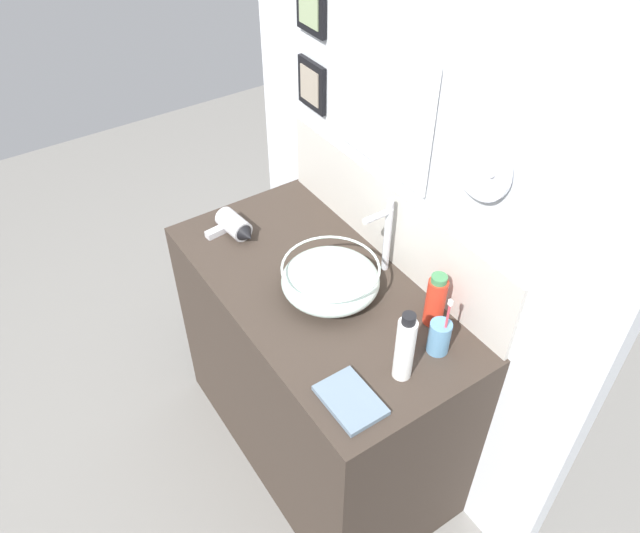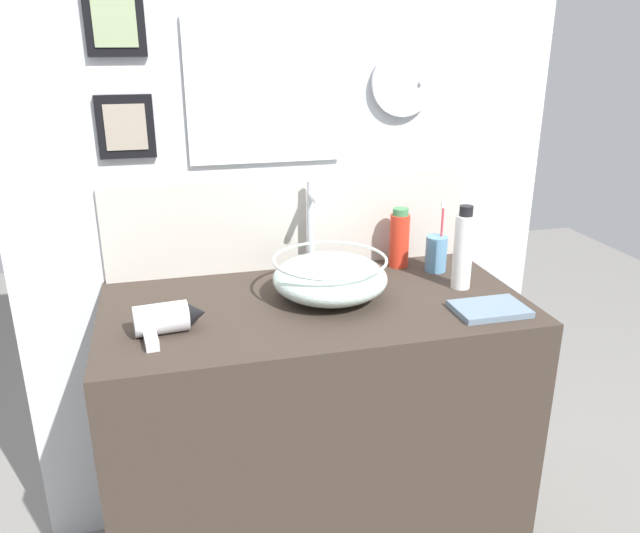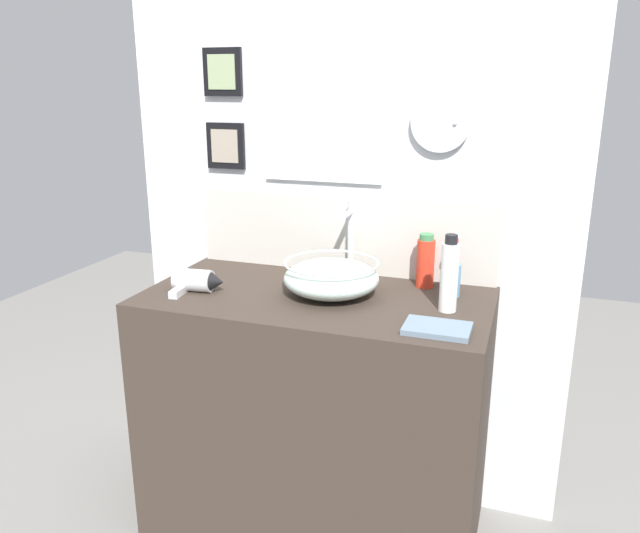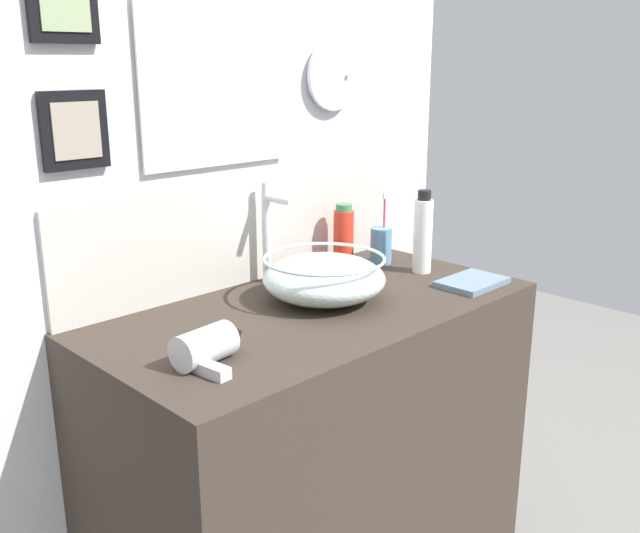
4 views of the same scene
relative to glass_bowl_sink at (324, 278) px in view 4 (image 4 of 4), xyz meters
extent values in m
cube|color=#382D26|center=(-0.05, -0.02, -0.50)|extent=(1.13, 0.58, 0.88)
cube|color=silver|center=(-0.05, 0.30, 0.29)|extent=(1.63, 0.06, 2.47)
cube|color=beige|center=(-0.05, 0.26, 0.08)|extent=(1.10, 0.02, 0.28)
cube|color=white|center=(-0.12, 0.27, 0.47)|extent=(0.37, 0.01, 0.34)
cube|color=white|center=(-0.12, 0.26, 0.47)|extent=(0.43, 0.01, 0.40)
cylinder|color=silver|center=(0.29, 0.25, 0.48)|extent=(0.19, 0.01, 0.19)
cylinder|color=silver|center=(0.34, 0.27, 0.48)|extent=(0.01, 0.06, 0.01)
cube|color=black|center=(-0.50, 0.26, 0.64)|extent=(0.15, 0.02, 0.17)
cube|color=gray|center=(-0.50, 0.25, 0.64)|extent=(0.11, 0.01, 0.12)
cube|color=black|center=(-0.50, 0.26, 0.38)|extent=(0.15, 0.02, 0.17)
cube|color=gray|center=(-0.50, 0.25, 0.38)|extent=(0.11, 0.01, 0.12)
ellipsoid|color=silver|center=(0.00, 0.00, 0.00)|extent=(0.31, 0.31, 0.11)
torus|color=silver|center=(0.00, 0.00, 0.05)|extent=(0.31, 0.31, 0.01)
torus|color=#B2B7BC|center=(0.00, 0.00, -0.06)|extent=(0.12, 0.12, 0.01)
cylinder|color=silver|center=(0.00, 0.22, 0.06)|extent=(0.02, 0.02, 0.25)
cylinder|color=silver|center=(0.00, 0.17, 0.18)|extent=(0.02, 0.10, 0.02)
cylinder|color=silver|center=(0.00, 0.22, 0.20)|extent=(0.02, 0.02, 0.03)
cylinder|color=silver|center=(-0.45, -0.11, -0.02)|extent=(0.13, 0.09, 0.07)
cone|color=black|center=(-0.36, -0.10, -0.02)|extent=(0.05, 0.07, 0.06)
cube|color=silver|center=(-0.47, -0.16, -0.05)|extent=(0.04, 0.09, 0.02)
cylinder|color=#598CB2|center=(0.37, 0.13, -0.01)|extent=(0.06, 0.06, 0.11)
cylinder|color=#D83F4C|center=(0.38, 0.13, 0.04)|extent=(0.01, 0.01, 0.19)
cube|color=white|center=(0.38, 0.13, 0.14)|extent=(0.01, 0.01, 0.02)
cylinder|color=red|center=(0.27, 0.19, 0.02)|extent=(0.06, 0.06, 0.16)
cylinder|color=#3F7F4C|center=(0.27, 0.19, 0.11)|extent=(0.05, 0.05, 0.02)
cylinder|color=white|center=(0.38, -0.02, 0.04)|extent=(0.05, 0.05, 0.21)
cylinder|color=black|center=(0.38, -0.02, 0.16)|extent=(0.04, 0.04, 0.03)
cube|color=slate|center=(0.38, -0.19, -0.05)|extent=(0.18, 0.13, 0.02)
camera|label=1|loc=(1.17, -0.82, 1.33)|focal=35.00mm
camera|label=2|loc=(-0.41, -1.51, 0.61)|focal=35.00mm
camera|label=3|loc=(0.60, -1.83, 0.61)|focal=35.00mm
camera|label=4|loc=(-1.21, -1.21, 0.53)|focal=40.00mm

